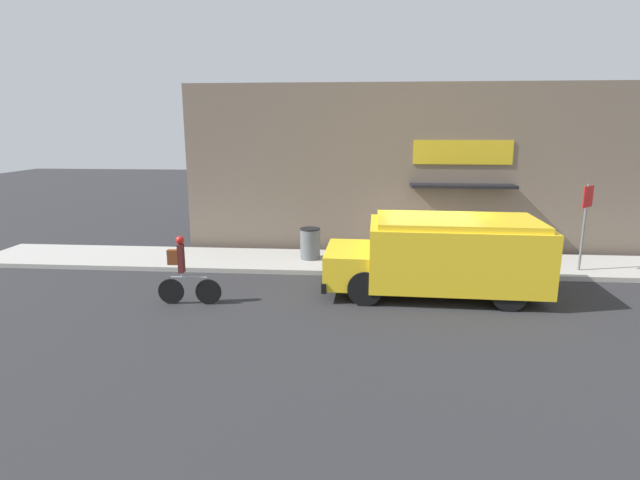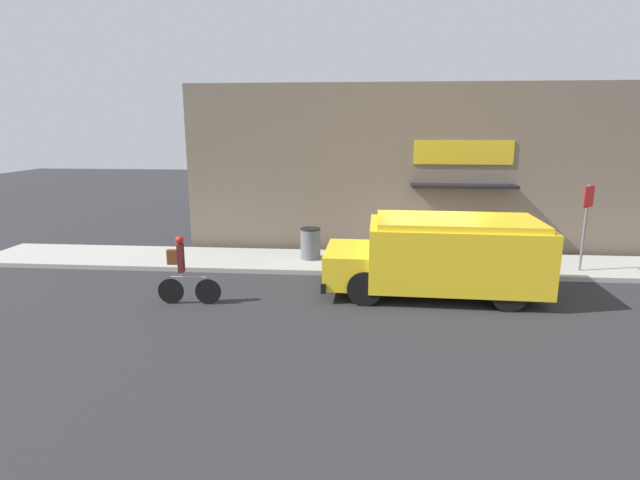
{
  "view_description": "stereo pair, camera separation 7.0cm",
  "coord_description": "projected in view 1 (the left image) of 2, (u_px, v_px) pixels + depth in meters",
  "views": [
    {
      "loc": [
        -1.98,
        -13.81,
        4.22
      ],
      "look_at": [
        -3.09,
        -0.2,
        1.1
      ],
      "focal_mm": 28.0,
      "sensor_mm": 36.0,
      "label": 1
    },
    {
      "loc": [
        -1.91,
        -13.81,
        4.22
      ],
      "look_at": [
        -3.09,
        -0.2,
        1.1
      ],
      "focal_mm": 28.0,
      "sensor_mm": 36.0,
      "label": 2
    }
  ],
  "objects": [
    {
      "name": "trash_bin",
      "position": [
        310.0,
        243.0,
        15.65
      ],
      "size": [
        0.63,
        0.63,
        0.97
      ],
      "color": "slate",
      "rests_on": "sidewalk"
    },
    {
      "name": "sidewalk",
      "position": [
        423.0,
        264.0,
        15.42
      ],
      "size": [
        28.0,
        2.53,
        0.14
      ],
      "color": "#ADAAA3",
      "rests_on": "ground_plane"
    },
    {
      "name": "school_bus",
      "position": [
        442.0,
        254.0,
        12.63
      ],
      "size": [
        5.5,
        2.92,
        1.99
      ],
      "rotation": [
        0.0,
        0.0,
        -0.03
      ],
      "color": "yellow",
      "rests_on": "ground_plane"
    },
    {
      "name": "stop_sign_post",
      "position": [
        586.0,
        213.0,
        14.11
      ],
      "size": [
        0.45,
        0.45,
        2.5
      ],
      "color": "slate",
      "rests_on": "sidewalk"
    },
    {
      "name": "ground_plane",
      "position": [
        428.0,
        278.0,
        14.2
      ],
      "size": [
        70.0,
        70.0,
        0.0
      ],
      "primitive_type": "plane",
      "color": "#2B2B2D"
    },
    {
      "name": "storefront",
      "position": [
        422.0,
        171.0,
        16.4
      ],
      "size": [
        15.79,
        0.88,
        5.6
      ],
      "color": "#756656",
      "rests_on": "ground_plane"
    },
    {
      "name": "cyclist",
      "position": [
        184.0,
        272.0,
        11.95
      ],
      "size": [
        1.54,
        0.2,
        1.69
      ],
      "rotation": [
        0.0,
        0.0,
        0.04
      ],
      "color": "black",
      "rests_on": "ground_plane"
    }
  ]
}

